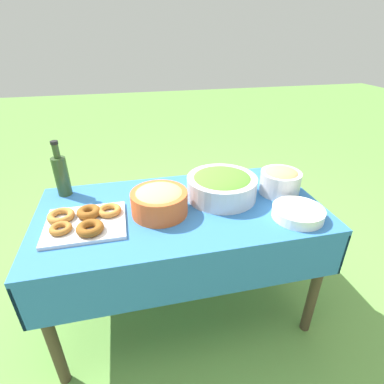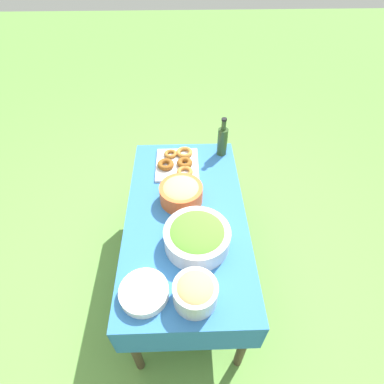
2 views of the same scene
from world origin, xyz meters
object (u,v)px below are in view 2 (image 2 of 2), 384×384
(salad_bowl, at_px, (198,236))
(bread_bowl, at_px, (196,292))
(plate_stack, at_px, (145,292))
(olive_oil_bottle, at_px, (223,140))
(pasta_bowl, at_px, (182,192))
(donut_platter, at_px, (178,163))

(salad_bowl, distance_m, bread_bowl, 0.31)
(plate_stack, height_order, bread_bowl, bread_bowl)
(salad_bowl, bearing_deg, olive_oil_bottle, 164.88)
(salad_bowl, xyz_separation_m, pasta_bowl, (-0.33, -0.08, -0.00))
(pasta_bowl, height_order, bread_bowl, bread_bowl)
(salad_bowl, relative_size, bread_bowl, 1.70)
(pasta_bowl, distance_m, olive_oil_bottle, 0.54)
(pasta_bowl, xyz_separation_m, olive_oil_bottle, (-0.46, 0.29, 0.04))
(pasta_bowl, xyz_separation_m, donut_platter, (-0.33, -0.02, -0.05))
(bread_bowl, bearing_deg, donut_platter, -175.11)
(salad_bowl, height_order, pasta_bowl, same)
(pasta_bowl, xyz_separation_m, bread_bowl, (0.64, 0.06, 0.00))
(salad_bowl, height_order, plate_stack, salad_bowl)
(pasta_bowl, distance_m, bread_bowl, 0.64)
(donut_platter, xyz_separation_m, bread_bowl, (0.97, 0.08, 0.05))
(plate_stack, bearing_deg, bread_bowl, 83.11)
(salad_bowl, height_order, bread_bowl, bread_bowl)
(salad_bowl, xyz_separation_m, donut_platter, (-0.66, -0.10, -0.05))
(olive_oil_bottle, bearing_deg, salad_bowl, -15.12)
(pasta_bowl, relative_size, bread_bowl, 1.26)
(donut_platter, height_order, bread_bowl, bread_bowl)
(pasta_bowl, height_order, donut_platter, pasta_bowl)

